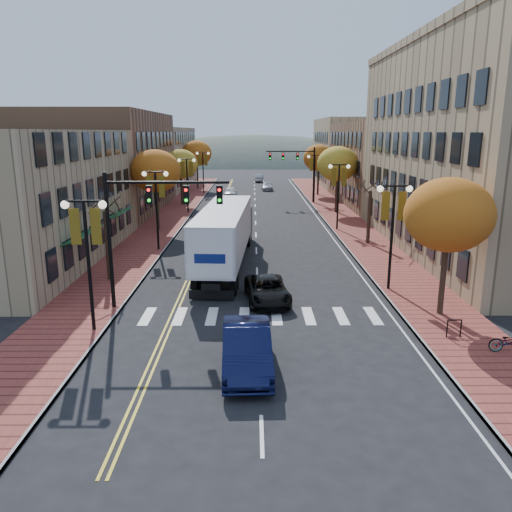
{
  "coord_description": "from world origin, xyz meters",
  "views": [
    {
      "loc": [
        -0.25,
        -21.24,
        8.89
      ],
      "look_at": [
        -0.09,
        5.51,
        2.2
      ],
      "focal_mm": 35.0,
      "sensor_mm": 36.0,
      "label": 1
    }
  ],
  "objects_px": {
    "black_suv": "(267,290)",
    "bicycle": "(510,342)",
    "semi_truck": "(226,230)",
    "navy_sedan": "(247,348)"
  },
  "relations": [
    {
      "from": "navy_sedan",
      "to": "black_suv",
      "type": "bearing_deg",
      "value": 80.58
    },
    {
      "from": "navy_sedan",
      "to": "bicycle",
      "type": "bearing_deg",
      "value": 3.64
    },
    {
      "from": "navy_sedan",
      "to": "bicycle",
      "type": "height_order",
      "value": "navy_sedan"
    },
    {
      "from": "bicycle",
      "to": "semi_truck",
      "type": "bearing_deg",
      "value": 45.9
    },
    {
      "from": "semi_truck",
      "to": "navy_sedan",
      "type": "bearing_deg",
      "value": -81.03
    },
    {
      "from": "semi_truck",
      "to": "navy_sedan",
      "type": "xyz_separation_m",
      "value": [
        1.56,
        -15.53,
        -1.53
      ]
    },
    {
      "from": "semi_truck",
      "to": "navy_sedan",
      "type": "relative_size",
      "value": 3.17
    },
    {
      "from": "black_suv",
      "to": "bicycle",
      "type": "distance_m",
      "value": 11.8
    },
    {
      "from": "navy_sedan",
      "to": "bicycle",
      "type": "xyz_separation_m",
      "value": [
        10.7,
        1.08,
        -0.26
      ]
    },
    {
      "from": "semi_truck",
      "to": "bicycle",
      "type": "distance_m",
      "value": 19.04
    }
  ]
}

